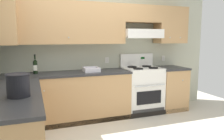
{
  "coord_description": "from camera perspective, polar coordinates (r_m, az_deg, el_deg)",
  "views": [
    {
      "loc": [
        -1.01,
        -2.72,
        1.52
      ],
      "look_at": [
        0.23,
        0.7,
        1.0
      ],
      "focal_mm": 35.33,
      "sensor_mm": 36.0,
      "label": 1
    }
  ],
  "objects": [
    {
      "name": "stove",
      "position": [
        4.62,
        7.78,
        -4.97
      ],
      "size": [
        0.76,
        0.62,
        1.2
      ],
      "color": "white",
      "rests_on": "ground_plane"
    },
    {
      "name": "counter_back_run",
      "position": [
        4.24,
        -5.08,
        -6.51
      ],
      "size": [
        3.6,
        0.65,
        0.91
      ],
      "color": "tan",
      "rests_on": "ground_plane"
    },
    {
      "name": "wall_back",
      "position": [
        4.48,
        -1.68,
        7.61
      ],
      "size": [
        4.68,
        0.57,
        2.55
      ],
      "color": "#B7BAA3",
      "rests_on": "ground_plane"
    },
    {
      "name": "bucket",
      "position": [
        2.53,
        -23.11,
        -3.53
      ],
      "size": [
        0.25,
        0.25,
        0.25
      ],
      "color": "black",
      "rests_on": "counter_left_run"
    },
    {
      "name": "bowl",
      "position": [
        4.11,
        -5.39,
        -0.04
      ],
      "size": [
        0.28,
        0.28,
        0.08
      ],
      "color": "silver",
      "rests_on": "counter_back_run"
    },
    {
      "name": "wine_bottle",
      "position": [
        4.08,
        -19.24,
        0.99
      ],
      "size": [
        0.07,
        0.08,
        0.34
      ],
      "color": "black",
      "rests_on": "counter_back_run"
    },
    {
      "name": "counter_left_run",
      "position": [
        2.93,
        -23.8,
        -13.99
      ],
      "size": [
        0.63,
        1.91,
        0.91
      ],
      "color": "tan",
      "rests_on": "ground_plane"
    }
  ]
}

